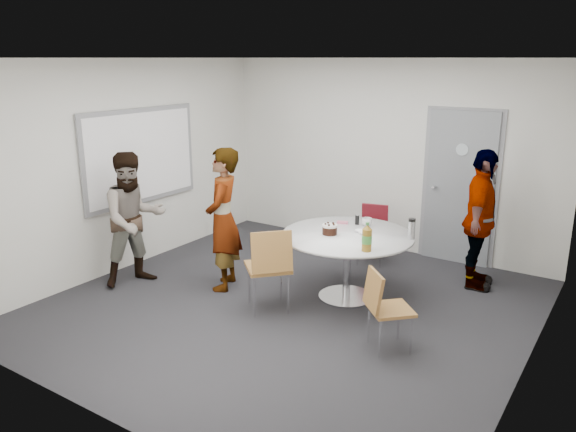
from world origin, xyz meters
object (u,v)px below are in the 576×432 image
Objects in this scene: chair_near_left at (270,262)px; person_main at (223,219)px; door at (460,188)px; person_right at (480,220)px; table at (349,243)px; chair_near_right at (383,303)px; person_left at (134,219)px; whiteboard at (141,156)px; chair_far at (373,228)px.

person_main is (-0.87, 0.29, 0.27)m from chair_near_left.
door is at bearing 113.82° from person_main.
door is 0.92m from person_right.
table reaches higher than chair_near_right.
table is 1.51m from person_main.
person_main reaches higher than person_left.
whiteboard is 3.89m from chair_near_right.
table is at bearing 9.31° from chair_near_left.
door is 1.25× the size of person_right.
chair_near_right is 2.45m from chair_far.
door reaches higher than person_right.
table is 1.34m from chair_far.
door is 2.69× the size of chair_far.
whiteboard is 2.38× the size of chair_near_right.
person_main is at bearing -144.10° from chair_near_right.
chair_near_left is 0.57× the size of person_right.
whiteboard is 1.12× the size of person_right.
person_main is at bearing 115.08° from chair_near_left.
chair_near_left is (2.37, -0.44, -0.86)m from whiteboard.
door is at bearing -160.11° from chair_far.
chair_near_right is (0.17, -2.81, -0.54)m from door.
chair_near_left reaches higher than chair_far.
door reaches higher than whiteboard.
chair_near_right is (0.82, -0.88, -0.19)m from table.
door is 1.24× the size of person_main.
table is 0.88× the size of person_right.
table is 0.97m from chair_near_left.
table is at bearing 83.96° from person_main.
chair_near_left is at bearing 45.81° from person_main.
chair_far is (-0.94, -0.63, -0.55)m from door.
chair_near_left is 1.37m from chair_near_right.
person_left is at bearing 112.30° from person_right.
chair_near_right is 0.47× the size of person_right.
person_main is at bearing -160.01° from table.
person_right is at bearing 2.87° from chair_near_left.
door reaches higher than chair_near_left.
person_right is at bearing 45.83° from table.
person_main is at bearing -6.01° from whiteboard.
door is at bearing 32.66° from whiteboard.
door is 1.29× the size of person_left.
chair_far is at bearing 75.68° from person_right.
whiteboard is at bearing 18.22° from chair_far.
whiteboard is at bearing -147.34° from door.
door is at bearing 23.32° from person_right.
table is (2.91, 0.35, -0.78)m from whiteboard.
table reaches higher than chair_far.
person_left reaches higher than chair_near_right.
table reaches higher than chair_near_left.
person_left reaches higher than chair_near_left.
person_main is at bearing -130.15° from door.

